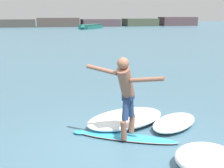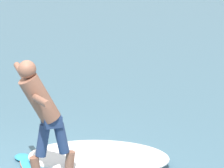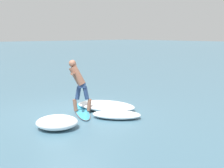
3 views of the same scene
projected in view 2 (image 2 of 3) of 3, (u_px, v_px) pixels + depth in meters
The scene contains 2 objects.
surfer at pixel (42, 111), 7.24m from camera, with size 1.41×1.15×1.81m.
wave_foam_at_nose at pixel (98, 157), 8.23m from camera, with size 2.53×2.06×0.31m.
Camera 2 is at (4.33, -5.41, 3.39)m, focal length 85.00 mm.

